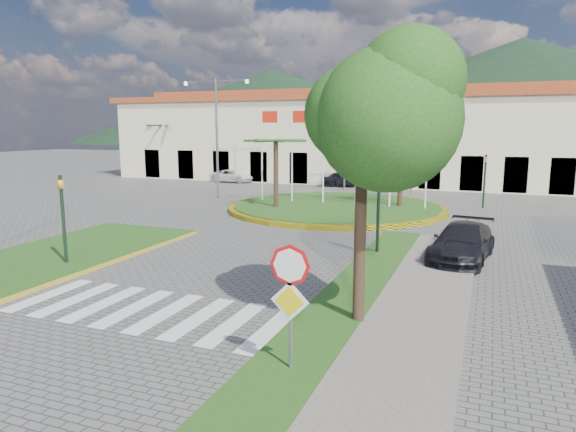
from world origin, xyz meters
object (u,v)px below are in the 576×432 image
at_px(car_dark_b, 519,184).
at_px(white_van, 232,176).
at_px(car_side_right, 462,242).
at_px(roundabout_island, 336,207).
at_px(stop_sign, 290,289).
at_px(deciduous_tree, 363,110).
at_px(car_dark_a, 345,179).

bearing_deg(car_dark_b, white_van, 94.33).
height_order(car_dark_b, car_side_right, car_side_right).
distance_m(roundabout_island, white_van, 17.12).
xyz_separation_m(roundabout_island, car_dark_b, (10.35, 12.62, 0.49)).
relative_size(stop_sign, white_van, 0.68).
distance_m(white_van, car_side_right, 29.10).
relative_size(roundabout_island, stop_sign, 4.79).
xyz_separation_m(deciduous_tree, white_van, (-18.30, 28.37, -4.63)).
height_order(car_dark_a, car_side_right, car_side_right).
xyz_separation_m(car_dark_b, car_side_right, (-2.85, -22.11, 0.01)).
height_order(stop_sign, car_dark_b, stop_sign).
height_order(stop_sign, white_van, stop_sign).
height_order(stop_sign, deciduous_tree, deciduous_tree).
height_order(car_dark_a, car_dark_b, car_dark_b).
relative_size(stop_sign, car_side_right, 0.58).
xyz_separation_m(roundabout_island, car_side_right, (7.50, -9.49, 0.49)).
bearing_deg(stop_sign, car_dark_b, 80.52).
xyz_separation_m(car_dark_a, car_side_right, (10.20, -21.16, 0.05)).
bearing_deg(car_side_right, car_dark_b, 89.60).
relative_size(stop_sign, car_dark_b, 0.66).
relative_size(car_dark_a, car_side_right, 0.79).
xyz_separation_m(stop_sign, car_dark_b, (5.45, 32.65, -1.13)).
height_order(deciduous_tree, white_van, deciduous_tree).
distance_m(car_dark_a, car_side_right, 23.49).
distance_m(roundabout_island, stop_sign, 20.69).
bearing_deg(car_dark_a, stop_sign, -175.41).
xyz_separation_m(stop_sign, car_side_right, (2.60, 10.55, -1.12)).
relative_size(deciduous_tree, car_side_right, 1.48).
relative_size(stop_sign, deciduous_tree, 0.39).
bearing_deg(car_dark_b, car_dark_a, 95.39).
bearing_deg(deciduous_tree, car_dark_b, 80.70).
bearing_deg(car_dark_b, deciduous_tree, 171.93).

